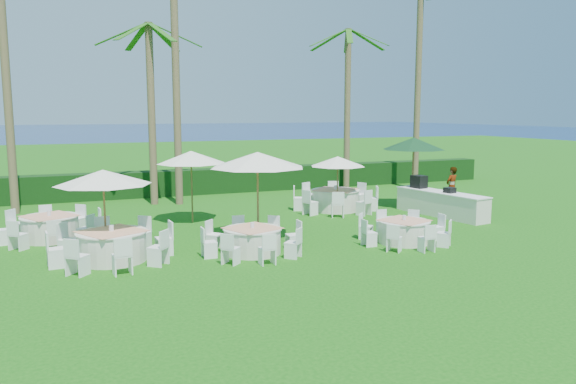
% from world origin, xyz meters
% --- Properties ---
extents(ground, '(120.00, 120.00, 0.00)m').
position_xyz_m(ground, '(0.00, 0.00, 0.00)').
color(ground, '#104F0D').
rests_on(ground, ground).
extents(hedge, '(34.00, 1.00, 1.20)m').
position_xyz_m(hedge, '(0.00, 12.00, 0.60)').
color(hedge, black).
rests_on(hedge, ground).
extents(ocean, '(260.00, 260.00, 0.00)m').
position_xyz_m(ocean, '(0.00, 102.00, 0.00)').
color(ocean, '#081C54').
rests_on(ocean, ground).
extents(banquet_table_a, '(3.28, 3.28, 0.99)m').
position_xyz_m(banquet_table_a, '(-4.50, 0.62, 0.43)').
color(banquet_table_a, beige).
rests_on(banquet_table_a, ground).
extents(banquet_table_b, '(2.91, 2.91, 0.89)m').
position_xyz_m(banquet_table_b, '(-0.74, -0.04, 0.39)').
color(banquet_table_b, beige).
rests_on(banquet_table_b, ground).
extents(banquet_table_c, '(2.79, 2.79, 0.86)m').
position_xyz_m(banquet_table_c, '(3.97, -0.58, 0.37)').
color(banquet_table_c, beige).
rests_on(banquet_table_c, ground).
extents(banquet_table_d, '(3.08, 3.08, 0.93)m').
position_xyz_m(banquet_table_d, '(-6.07, 3.96, 0.41)').
color(banquet_table_d, beige).
rests_on(banquet_table_d, ground).
extents(banquet_table_f, '(3.35, 3.35, 1.03)m').
position_xyz_m(banquet_table_f, '(4.63, 5.30, 0.45)').
color(banquet_table_f, beige).
rests_on(banquet_table_f, ground).
extents(umbrella_a, '(2.64, 2.64, 2.41)m').
position_xyz_m(umbrella_a, '(-4.60, 1.34, 2.20)').
color(umbrella_a, brown).
rests_on(umbrella_a, ground).
extents(umbrella_b, '(2.97, 2.97, 2.78)m').
position_xyz_m(umbrella_b, '(-0.08, 1.37, 2.53)').
color(umbrella_b, brown).
rests_on(umbrella_b, ground).
extents(umbrella_c, '(2.49, 2.49, 2.60)m').
position_xyz_m(umbrella_c, '(-1.32, 5.02, 2.37)').
color(umbrella_c, brown).
rests_on(umbrella_c, ground).
extents(umbrella_d, '(2.19, 2.19, 2.25)m').
position_xyz_m(umbrella_d, '(4.42, 4.72, 2.06)').
color(umbrella_d, brown).
rests_on(umbrella_d, ground).
extents(umbrella_green, '(2.58, 2.58, 2.93)m').
position_xyz_m(umbrella_green, '(7.94, 4.73, 2.67)').
color(umbrella_green, brown).
rests_on(umbrella_green, ground).
extents(buffet_table, '(1.52, 4.17, 1.45)m').
position_xyz_m(buffet_table, '(7.85, 2.72, 0.51)').
color(buffet_table, beige).
rests_on(buffet_table, ground).
extents(staff_person, '(0.70, 0.56, 1.68)m').
position_xyz_m(staff_person, '(9.69, 4.37, 0.84)').
color(staff_person, gray).
rests_on(staff_person, ground).
extents(palm_a, '(4.39, 4.18, 11.48)m').
position_xyz_m(palm_a, '(-7.39, 9.43, 6.22)').
color(palm_a, brown).
rests_on(palm_a, ground).
extents(palm_b, '(4.34, 4.29, 7.69)m').
position_xyz_m(palm_b, '(-1.94, 9.68, 4.29)').
color(palm_b, brown).
rests_on(palm_b, ground).
extents(palm_c, '(4.38, 4.22, 12.55)m').
position_xyz_m(palm_c, '(-0.93, 9.29, 6.77)').
color(palm_c, brown).
rests_on(palm_c, ground).
extents(palm_d, '(4.41, 4.08, 8.17)m').
position_xyz_m(palm_d, '(8.24, 11.08, 4.53)').
color(palm_d, brown).
rests_on(palm_d, ground).
extents(palm_e, '(4.31, 4.33, 10.90)m').
position_xyz_m(palm_e, '(11.53, 9.64, 5.93)').
color(palm_e, brown).
rests_on(palm_e, ground).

